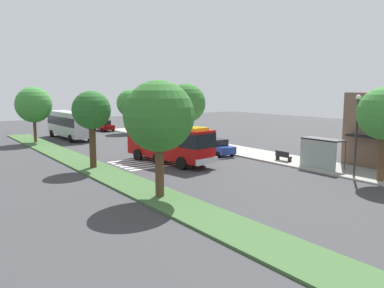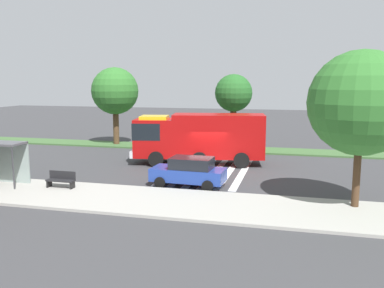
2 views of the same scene
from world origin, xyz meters
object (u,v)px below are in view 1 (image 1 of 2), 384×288
at_px(median_tree_far_west, 34,105).
at_px(median_tree_west, 91,111).
at_px(bench_near_shelter, 283,156).
at_px(fire_truck, 170,141).
at_px(sidewalk_tree_west, 154,102).
at_px(transit_bus, 69,123).
at_px(parked_car_mid, 216,147).
at_px(street_lamp, 357,129).
at_px(parked_car_west, 104,125).
at_px(sidewalk_tree_far_west, 130,103).
at_px(median_tree_center, 159,117).
at_px(bus_stop_shelter, 320,147).
at_px(sidewalk_tree_center, 186,103).

distance_m(median_tree_far_west, median_tree_west, 19.39).
bearing_deg(median_tree_far_west, bench_near_shelter, 29.99).
relative_size(fire_truck, median_tree_west, 1.52).
xyz_separation_m(sidewalk_tree_west, median_tree_far_west, (-3.52, -15.07, -0.17)).
distance_m(transit_bus, sidewalk_tree_west, 11.84).
xyz_separation_m(parked_car_mid, street_lamp, (14.29, 1.80, 2.91)).
height_order(parked_car_west, parked_car_mid, parked_car_west).
relative_size(street_lamp, median_tree_far_west, 0.90).
height_order(sidewalk_tree_far_west, median_tree_far_west, median_tree_far_west).
xyz_separation_m(sidewalk_tree_west, median_tree_west, (15.87, -15.07, -0.09)).
bearing_deg(street_lamp, median_tree_center, -104.81).
xyz_separation_m(transit_bus, sidewalk_tree_far_west, (-1.78, 10.11, 2.38)).
xyz_separation_m(fire_truck, sidewalk_tree_far_west, (-24.84, 8.43, 2.52)).
bearing_deg(sidewalk_tree_west, median_tree_far_west, -103.15).
bearing_deg(bench_near_shelter, median_tree_far_west, -150.01).
relative_size(sidewalk_tree_west, median_tree_far_west, 0.97).
bearing_deg(parked_car_west, bus_stop_shelter, 4.35).
xyz_separation_m(parked_car_west, parked_car_mid, (29.27, 0.00, -0.02)).
bearing_deg(bench_near_shelter, median_tree_west, -115.32).
relative_size(street_lamp, sidewalk_tree_west, 0.92).
bearing_deg(sidewalk_tree_far_west, parked_car_mid, -5.29).
bearing_deg(sidewalk_tree_west, fire_truck, -25.64).
xyz_separation_m(parked_car_mid, sidewalk_tree_far_west, (-23.73, 2.20, 3.70)).
relative_size(parked_car_west, median_tree_center, 0.68).
bearing_deg(median_tree_far_west, fire_truck, 17.45).
relative_size(sidewalk_tree_center, median_tree_far_west, 1.06).
distance_m(parked_car_west, bus_stop_shelter, 40.04).
distance_m(fire_truck, sidewalk_tree_far_west, 26.35).
height_order(fire_truck, sidewalk_tree_far_west, sidewalk_tree_far_west).
xyz_separation_m(fire_truck, parked_car_mid, (-1.11, 6.24, -1.18)).
distance_m(fire_truck, parked_car_west, 31.03).
relative_size(fire_truck, median_tree_far_west, 1.42).
height_order(sidewalk_tree_far_west, median_tree_west, sidewalk_tree_far_west).
distance_m(fire_truck, street_lamp, 15.54).
bearing_deg(transit_bus, parked_car_mid, -161.98).
height_order(fire_truck, parked_car_west, fire_truck).
relative_size(sidewalk_tree_far_west, median_tree_far_west, 0.95).
height_order(bench_near_shelter, street_lamp, street_lamp).
height_order(median_tree_far_west, median_tree_west, median_tree_far_west).
relative_size(median_tree_far_west, median_tree_west, 1.07).
xyz_separation_m(bench_near_shelter, sidewalk_tree_center, (-15.35, -0.33, 4.41)).
bearing_deg(transit_bus, median_tree_west, 165.13).
distance_m(bus_stop_shelter, bench_near_shelter, 4.20).
distance_m(transit_bus, median_tree_far_west, 5.94).
xyz_separation_m(parked_car_west, median_tree_far_west, (9.28, -12.87, 3.91)).
bearing_deg(sidewalk_tree_far_west, parked_car_west, -158.34).
bearing_deg(parked_car_mid, bench_near_shelter, 23.22).
relative_size(transit_bus, median_tree_west, 1.67).
relative_size(parked_car_west, sidewalk_tree_west, 0.72).
distance_m(bus_stop_shelter, sidewalk_tree_center, 19.60).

